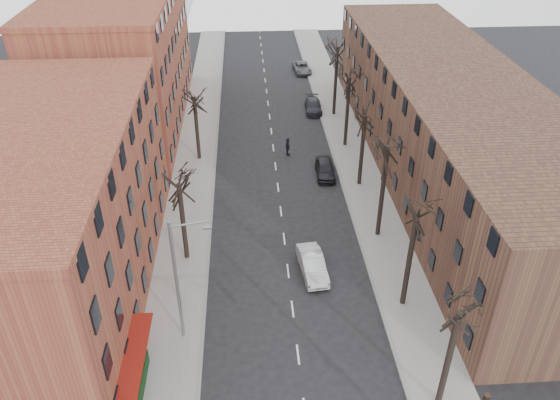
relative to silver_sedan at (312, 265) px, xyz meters
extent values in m
cube|color=gray|center=(-9.77, 19.29, -0.69)|extent=(4.00, 90.00, 0.15)
cube|color=gray|center=(6.23, 19.29, -0.69)|extent=(4.00, 90.00, 0.15)
cube|color=brown|center=(-17.77, -0.71, 5.24)|extent=(12.00, 26.00, 12.00)
cube|color=brown|center=(-17.77, 28.29, 6.24)|extent=(12.00, 28.00, 14.00)
cube|color=brown|center=(14.23, 14.29, 4.24)|extent=(12.00, 50.00, 10.00)
cube|color=maroon|center=(-11.17, -9.71, -0.76)|extent=(1.20, 7.00, 0.15)
cube|color=black|center=(-11.27, -10.71, -0.11)|extent=(0.80, 6.00, 1.00)
cylinder|color=slate|center=(-8.97, -5.71, 3.74)|extent=(0.20, 0.20, 9.00)
cylinder|color=slate|center=(-7.87, -5.71, 8.04)|extent=(2.39, 0.12, 0.46)
cube|color=slate|center=(-6.87, -5.71, 7.74)|extent=(0.50, 0.22, 0.14)
imported|color=#B7BBBF|center=(0.00, 0.00, 0.00)|extent=(2.10, 4.77, 1.52)
imported|color=black|center=(2.87, 14.19, -0.02)|extent=(1.87, 4.38, 1.48)
imported|color=black|center=(3.53, 29.52, -0.09)|extent=(2.05, 4.70, 1.35)
imported|color=#53555A|center=(3.53, 43.15, -0.10)|extent=(2.57, 4.90, 1.32)
imported|color=black|center=(-0.38, 18.53, 0.20)|extent=(0.64, 1.19, 1.93)
camera|label=1|loc=(-4.40, -30.87, 25.64)|focal=35.00mm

